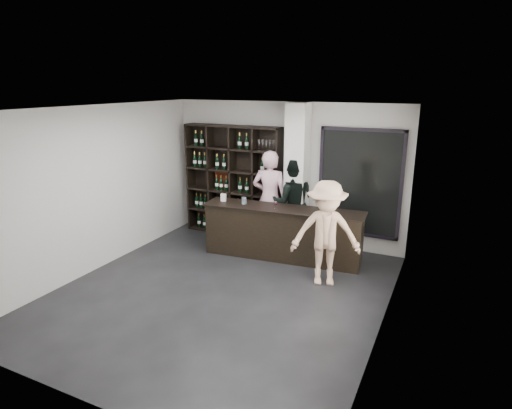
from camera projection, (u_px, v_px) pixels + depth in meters
The scene contains 12 objects.
floor at pixel (221, 293), 6.89m from camera, with size 5.00×5.50×0.01m, color black.
wine_shelf at pixel (233, 181), 9.26m from camera, with size 2.20×0.35×2.40m, color black, non-canonical shape.
structural_column at pixel (297, 177), 8.49m from camera, with size 0.40×0.40×2.90m, color silver.
glass_panel at pixel (360, 183), 8.20m from camera, with size 1.60×0.08×2.10m.
tasting_counter at pixel (282, 233), 8.13m from camera, with size 3.05×0.64×1.00m.
taster_pink at pixel (270, 199), 8.66m from camera, with size 0.72×0.47×1.98m, color #D1A1AF.
taster_black at pixel (292, 203), 8.60m from camera, with size 0.90×0.70×1.85m, color black.
customer at pixel (326, 234), 6.98m from camera, with size 1.14×0.66×1.77m, color tan.
wine_glass at pixel (275, 204), 7.91m from camera, with size 0.07×0.07×0.17m, color white, non-canonical shape.
spit_cup at pixel (244, 201), 8.25m from camera, with size 0.10×0.10×0.13m, color #9EB1C2.
napkin_stack at pixel (327, 213), 7.68m from camera, with size 0.11×0.11×0.02m, color white.
card_stand at pixel (223, 198), 8.42m from camera, with size 0.10×0.05×0.15m, color white.
Camera 1 is at (3.19, -5.39, 3.26)m, focal length 30.00 mm.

